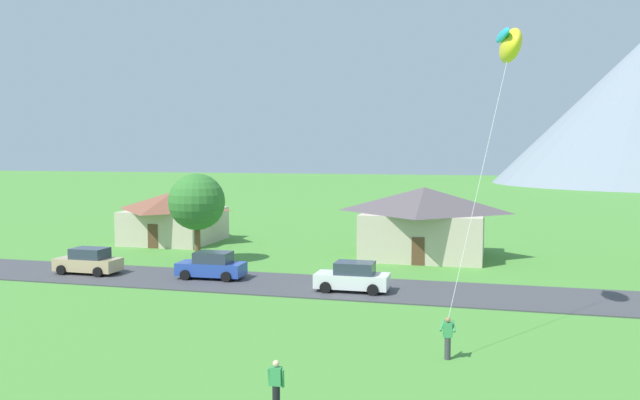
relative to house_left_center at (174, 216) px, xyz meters
The scene contains 9 objects.
road_strip 26.14m from the house_left_center, 35.33° to the right, with size 160.00×6.39×0.08m, color #424247.
house_left_center is the anchor object (origin of this frame).
house_right_center 22.24m from the house_left_center, ahead, with size 9.53×8.42×5.31m.
tree_near_left 11.37m from the house_left_center, 54.36° to the right, with size 4.09×4.09×6.45m.
parked_car_tan_west_end 15.35m from the house_left_center, 83.76° to the right, with size 4.22×2.11×1.68m.
parked_car_white_mid_west 25.23m from the house_left_center, 39.37° to the right, with size 4.22×2.12×1.68m.
parked_car_blue_mid_east 17.85m from the house_left_center, 55.32° to the right, with size 4.26×2.19×1.68m.
kite_flyer_with_kite 36.32m from the house_left_center, 37.49° to the right, with size 3.34×7.37×13.69m.
watcher_person 39.41m from the house_left_center, 58.21° to the right, with size 0.56×0.24×1.68m.
Camera 1 is at (5.89, -11.70, 8.19)m, focal length 36.85 mm.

